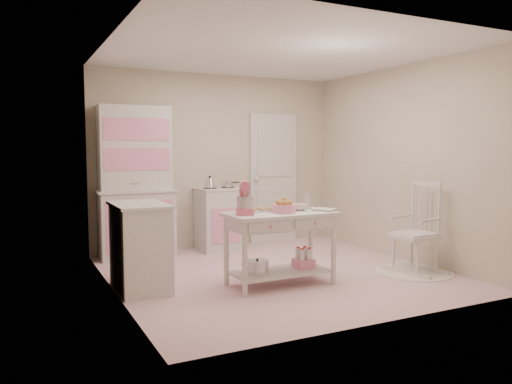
# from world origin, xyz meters

# --- Properties ---
(room_shell) EXTENTS (3.84, 3.84, 2.62)m
(room_shell) POSITION_xyz_m (0.00, 0.00, 1.65)
(room_shell) COLOR pink
(room_shell) RESTS_ON ground
(door) EXTENTS (0.82, 0.05, 2.04)m
(door) POSITION_xyz_m (0.95, 1.87, 1.02)
(door) COLOR silver
(door) RESTS_ON ground
(hutch) EXTENTS (1.06, 0.50, 2.08)m
(hutch) POSITION_xyz_m (-1.30, 1.66, 1.04)
(hutch) COLOR silver
(hutch) RESTS_ON ground
(stove) EXTENTS (0.62, 0.57, 0.92)m
(stove) POSITION_xyz_m (-0.10, 1.61, 0.46)
(stove) COLOR silver
(stove) RESTS_ON ground
(base_cabinet) EXTENTS (0.54, 0.84, 0.92)m
(base_cabinet) POSITION_xyz_m (-1.63, 0.04, 0.46)
(base_cabinet) COLOR silver
(base_cabinet) RESTS_ON ground
(lace_rug) EXTENTS (0.92, 0.92, 0.01)m
(lace_rug) POSITION_xyz_m (1.51, -0.70, 0.01)
(lace_rug) COLOR white
(lace_rug) RESTS_ON ground
(rocking_chair) EXTENTS (0.60, 0.80, 1.10)m
(rocking_chair) POSITION_xyz_m (1.51, -0.70, 0.55)
(rocking_chair) COLOR silver
(rocking_chair) RESTS_ON ground
(work_table) EXTENTS (1.20, 0.60, 0.80)m
(work_table) POSITION_xyz_m (-0.21, -0.45, 0.40)
(work_table) COLOR silver
(work_table) RESTS_ON ground
(stand_mixer) EXTENTS (0.29, 0.33, 0.34)m
(stand_mixer) POSITION_xyz_m (-0.63, -0.43, 0.97)
(stand_mixer) COLOR #E05E7E
(stand_mixer) RESTS_ON work_table
(cookie_tray) EXTENTS (0.34, 0.24, 0.02)m
(cookie_tray) POSITION_xyz_m (-0.36, -0.27, 0.81)
(cookie_tray) COLOR silver
(cookie_tray) RESTS_ON work_table
(bread_basket) EXTENTS (0.25, 0.25, 0.09)m
(bread_basket) POSITION_xyz_m (-0.19, -0.50, 0.85)
(bread_basket) COLOR pink
(bread_basket) RESTS_ON work_table
(mixing_bowl) EXTENTS (0.23, 0.23, 0.07)m
(mixing_bowl) POSITION_xyz_m (0.05, -0.37, 0.84)
(mixing_bowl) COLOR silver
(mixing_bowl) RESTS_ON work_table
(metal_pitcher) EXTENTS (0.10, 0.10, 0.17)m
(metal_pitcher) POSITION_xyz_m (0.23, -0.29, 0.89)
(metal_pitcher) COLOR silver
(metal_pitcher) RESTS_ON work_table
(recipe_book) EXTENTS (0.29, 0.31, 0.02)m
(recipe_book) POSITION_xyz_m (0.24, -0.57, 0.81)
(recipe_book) COLOR silver
(recipe_book) RESTS_ON work_table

